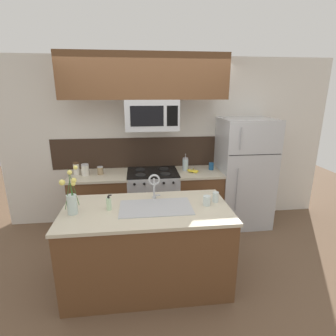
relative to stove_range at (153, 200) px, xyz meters
The scene contains 22 objects.
ground_plane 1.01m from the stove_range, 90.00° to the right, with size 10.00×10.00×0.00m, color brown.
rear_partition 0.97m from the stove_range, 51.72° to the left, with size 5.20×0.10×2.60m, color silver.
splash_band 0.76m from the stove_range, 90.00° to the left, with size 3.09×0.01×0.48m, color #332319.
back_counter_left 0.80m from the stove_range, behind, with size 0.86×0.65×0.91m.
back_counter_right 0.71m from the stove_range, ahead, with size 0.69×0.65×0.91m.
stove_range is the anchor object (origin of this frame).
microwave 1.31m from the stove_range, 89.84° to the right, with size 0.74×0.40×0.42m.
upper_cabinet_band 1.83m from the stove_range, 150.04° to the right, with size 2.26×0.34×0.60m, color brown.
refrigerator 1.50m from the stove_range, ahead, with size 0.80×0.74×1.70m.
storage_jar_tall 1.24m from the stove_range, behind, with size 0.09×0.09×0.19m.
storage_jar_medium 1.12m from the stove_range, behind, with size 0.11×0.11×0.17m.
storage_jar_short 0.92m from the stove_range, behind, with size 0.09×0.09×0.12m.
banana_bunch 0.77m from the stove_range, ahead, with size 0.19×0.15×0.08m.
french_press 0.75m from the stove_range, ahead, with size 0.09×0.09×0.27m.
coffee_tin 1.05m from the stove_range, ahead, with size 0.08×0.08×0.11m, color #1E5184.
island_counter 1.26m from the stove_range, 96.31° to the right, with size 1.76×0.90×0.91m.
kitchen_sink 1.31m from the stove_range, 91.87° to the right, with size 0.76×0.44×0.16m.
sink_faucet 1.22m from the stove_range, 92.22° to the right, with size 0.14×0.14×0.31m.
dish_soap_bottle 1.44m from the stove_range, 112.89° to the right, with size 0.06×0.05×0.16m.
drinking_glass 1.44m from the stove_range, 67.79° to the right, with size 0.08×0.08×0.11m.
spare_glass 1.42m from the stove_range, 61.80° to the right, with size 0.07×0.07×0.11m.
flower_vase 1.67m from the stove_range, 124.10° to the right, with size 0.16×0.14×0.49m.
Camera 1 is at (-0.20, -2.89, 2.09)m, focal length 28.00 mm.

